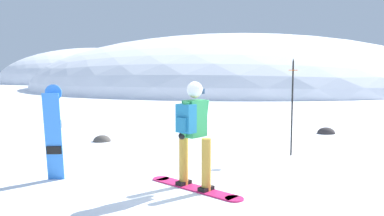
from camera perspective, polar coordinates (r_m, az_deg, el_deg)
ground_plane at (r=6.78m, az=1.71°, el=-10.59°), size 300.00×300.00×0.00m
ridge_peak_main at (r=42.76m, az=6.61°, el=3.11°), size 42.82×38.54×11.10m
ridge_peak_far at (r=60.21m, az=-13.77°, el=3.72°), size 27.74×24.97×10.14m
snowboarder_main at (r=6.10m, az=0.19°, el=-3.58°), size 1.39×1.38×1.71m
spare_snowboard at (r=7.00m, az=-19.68°, el=-3.38°), size 0.28×0.22×1.65m
piste_marker_near at (r=8.78m, az=14.52°, el=1.04°), size 0.20×0.20×2.15m
rock_dark at (r=12.24m, az=19.11°, el=-3.56°), size 0.53×0.45×0.37m
rock_mid at (r=10.60m, az=-13.07°, el=-4.79°), size 0.47×0.40×0.33m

